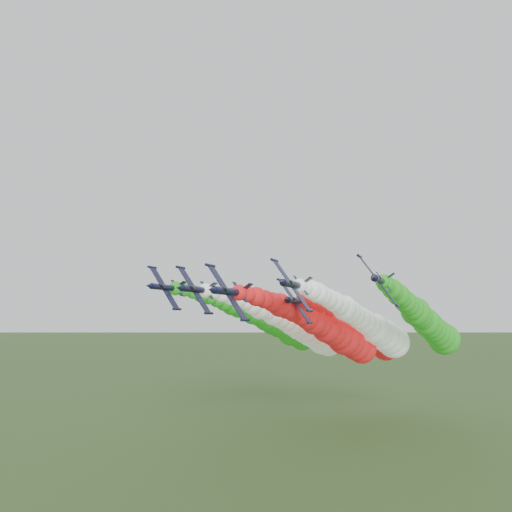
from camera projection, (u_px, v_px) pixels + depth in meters
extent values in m
cylinder|color=black|center=(229.00, 292.00, 78.82)|extent=(1.71, 10.01, 1.71)
cone|color=black|center=(211.00, 290.00, 73.41)|extent=(1.55, 2.00, 1.55)
cone|color=black|center=(243.00, 293.00, 83.81)|extent=(1.55, 1.00, 1.55)
ellipsoid|color=black|center=(225.00, 289.00, 76.67)|extent=(1.07, 2.09, 1.13)
cube|color=black|center=(227.00, 292.00, 78.65)|extent=(6.30, 2.11, 8.78)
cylinder|color=black|center=(210.00, 265.00, 80.36)|extent=(0.68, 2.89, 0.68)
cylinder|color=black|center=(245.00, 320.00, 76.94)|extent=(0.68, 2.89, 0.68)
cube|color=black|center=(245.00, 288.00, 82.38)|extent=(2.17, 1.67, 1.61)
cube|color=black|center=(240.00, 292.00, 82.65)|extent=(2.54, 1.22, 3.51)
sphere|color=red|center=(239.00, 293.00, 82.38)|extent=(2.70, 2.70, 2.70)
sphere|color=red|center=(248.00, 294.00, 85.70)|extent=(2.74, 2.74, 2.74)
sphere|color=red|center=(256.00, 297.00, 88.98)|extent=(3.48, 3.48, 3.48)
sphere|color=red|center=(264.00, 299.00, 92.24)|extent=(3.47, 3.47, 3.47)
sphere|color=red|center=(272.00, 302.00, 95.46)|extent=(3.82, 3.82, 3.82)
sphere|color=red|center=(280.00, 305.00, 98.66)|extent=(4.74, 4.74, 4.74)
sphere|color=red|center=(287.00, 308.00, 101.84)|extent=(4.52, 4.52, 4.52)
sphere|color=red|center=(294.00, 311.00, 104.99)|extent=(4.61, 4.61, 4.61)
sphere|color=red|center=(301.00, 315.00, 108.11)|extent=(4.71, 4.71, 4.71)
sphere|color=red|center=(307.00, 318.00, 111.22)|extent=(5.24, 5.24, 5.24)
sphere|color=red|center=(314.00, 321.00, 114.29)|extent=(6.14, 6.14, 6.14)
sphere|color=red|center=(320.00, 325.00, 117.35)|extent=(5.68, 5.68, 5.68)
sphere|color=red|center=(326.00, 328.00, 120.38)|extent=(7.09, 7.09, 7.09)
sphere|color=red|center=(332.00, 331.00, 123.39)|extent=(7.00, 7.00, 7.00)
sphere|color=red|center=(338.00, 335.00, 126.37)|extent=(7.44, 7.44, 7.44)
sphere|color=red|center=(344.00, 338.00, 129.34)|extent=(8.69, 8.69, 8.69)
sphere|color=red|center=(350.00, 342.00, 132.28)|extent=(7.92, 7.92, 7.92)
sphere|color=red|center=(356.00, 345.00, 135.19)|extent=(8.20, 8.20, 8.20)
sphere|color=red|center=(361.00, 349.00, 138.09)|extent=(8.22, 8.22, 8.22)
cylinder|color=black|center=(196.00, 289.00, 93.60)|extent=(1.71, 10.01, 1.71)
cone|color=black|center=(179.00, 288.00, 88.19)|extent=(1.55, 2.00, 1.55)
cone|color=black|center=(209.00, 291.00, 98.59)|extent=(1.55, 1.00, 1.55)
ellipsoid|color=black|center=(191.00, 287.00, 91.45)|extent=(1.07, 2.09, 1.13)
cube|color=black|center=(194.00, 290.00, 93.43)|extent=(6.30, 2.11, 8.78)
cylinder|color=black|center=(180.00, 267.00, 95.14)|extent=(0.68, 2.89, 0.68)
cylinder|color=black|center=(209.00, 313.00, 91.73)|extent=(0.68, 2.89, 0.68)
cube|color=black|center=(211.00, 287.00, 97.17)|extent=(2.17, 1.67, 1.61)
cube|color=black|center=(207.00, 290.00, 97.43)|extent=(2.54, 1.22, 3.51)
sphere|color=white|center=(205.00, 290.00, 97.17)|extent=(2.82, 2.82, 2.82)
sphere|color=white|center=(214.00, 292.00, 100.48)|extent=(2.81, 2.81, 2.81)
sphere|color=white|center=(222.00, 294.00, 103.76)|extent=(3.41, 3.41, 3.41)
sphere|color=white|center=(230.00, 296.00, 107.02)|extent=(3.65, 3.65, 3.65)
sphere|color=white|center=(238.00, 299.00, 110.24)|extent=(3.84, 3.84, 3.84)
sphere|color=white|center=(246.00, 302.00, 113.45)|extent=(3.78, 3.78, 3.78)
sphere|color=white|center=(253.00, 304.00, 116.62)|extent=(4.90, 4.90, 4.90)
sphere|color=white|center=(260.00, 307.00, 119.77)|extent=(5.79, 5.79, 5.79)
sphere|color=white|center=(267.00, 310.00, 122.90)|extent=(4.80, 4.80, 4.80)
sphere|color=white|center=(274.00, 313.00, 126.00)|extent=(6.13, 6.13, 6.13)
sphere|color=white|center=(280.00, 316.00, 129.08)|extent=(6.09, 6.09, 6.09)
sphere|color=white|center=(286.00, 319.00, 132.13)|extent=(6.30, 6.30, 6.30)
sphere|color=white|center=(293.00, 323.00, 135.16)|extent=(7.16, 7.16, 7.16)
sphere|color=white|center=(299.00, 326.00, 138.17)|extent=(7.75, 7.75, 7.75)
sphere|color=white|center=(305.00, 329.00, 141.16)|extent=(7.97, 7.97, 7.97)
sphere|color=white|center=(311.00, 332.00, 144.12)|extent=(8.39, 8.39, 8.39)
sphere|color=white|center=(317.00, 335.00, 147.06)|extent=(8.52, 8.52, 8.52)
sphere|color=white|center=(323.00, 339.00, 149.98)|extent=(9.54, 9.54, 9.54)
sphere|color=white|center=(328.00, 342.00, 152.87)|extent=(8.70, 8.70, 8.70)
cylinder|color=black|center=(293.00, 284.00, 84.89)|extent=(1.71, 10.01, 1.71)
cone|color=black|center=(281.00, 282.00, 79.48)|extent=(1.55, 2.00, 1.55)
cone|color=black|center=(302.00, 286.00, 89.88)|extent=(1.55, 1.00, 1.55)
ellipsoid|color=black|center=(291.00, 282.00, 82.74)|extent=(1.07, 2.09, 1.13)
cube|color=black|center=(292.00, 285.00, 84.72)|extent=(6.30, 2.11, 8.78)
cylinder|color=black|center=(274.00, 260.00, 86.43)|extent=(0.68, 2.89, 0.68)
cylinder|color=black|center=(309.00, 311.00, 83.01)|extent=(0.68, 2.89, 0.68)
cube|color=black|center=(306.00, 282.00, 88.45)|extent=(2.17, 1.67, 1.61)
cube|color=black|center=(301.00, 285.00, 88.72)|extent=(2.54, 1.22, 3.51)
sphere|color=white|center=(300.00, 286.00, 88.45)|extent=(2.62, 2.62, 2.62)
sphere|color=white|center=(306.00, 288.00, 91.77)|extent=(2.68, 2.68, 2.68)
sphere|color=white|center=(312.00, 290.00, 95.05)|extent=(3.71, 3.71, 3.71)
sphere|color=white|center=(317.00, 293.00, 98.31)|extent=(4.04, 4.04, 4.04)
sphere|color=white|center=(323.00, 295.00, 101.53)|extent=(3.82, 3.82, 3.82)
sphere|color=white|center=(329.00, 298.00, 104.73)|extent=(4.06, 4.06, 4.06)
sphere|color=white|center=(334.00, 302.00, 107.91)|extent=(4.51, 4.51, 4.51)
sphere|color=white|center=(339.00, 305.00, 111.06)|extent=(4.60, 4.60, 4.60)
sphere|color=white|center=(344.00, 308.00, 114.18)|extent=(5.77, 5.77, 5.77)
sphere|color=white|center=(350.00, 311.00, 117.29)|extent=(5.50, 5.50, 5.50)
sphere|color=white|center=(355.00, 315.00, 120.36)|extent=(5.32, 5.32, 5.32)
sphere|color=white|center=(360.00, 318.00, 123.42)|extent=(5.71, 5.71, 5.71)
sphere|color=white|center=(365.00, 321.00, 126.45)|extent=(6.06, 6.06, 6.06)
sphere|color=white|center=(370.00, 325.00, 129.46)|extent=(6.24, 6.24, 6.24)
sphere|color=white|center=(374.00, 328.00, 132.44)|extent=(7.89, 7.89, 7.89)
sphere|color=white|center=(379.00, 332.00, 135.41)|extent=(7.87, 7.87, 7.87)
sphere|color=white|center=(384.00, 335.00, 138.35)|extent=(8.82, 8.82, 8.82)
sphere|color=white|center=(389.00, 339.00, 141.26)|extent=(8.86, 8.86, 8.86)
sphere|color=white|center=(394.00, 342.00, 144.16)|extent=(9.19, 9.19, 9.19)
cylinder|color=black|center=(165.00, 287.00, 102.08)|extent=(1.71, 10.01, 1.71)
cone|color=black|center=(149.00, 286.00, 96.68)|extent=(1.55, 2.00, 1.55)
cone|color=black|center=(179.00, 289.00, 107.08)|extent=(1.55, 1.00, 1.55)
ellipsoid|color=black|center=(161.00, 285.00, 99.94)|extent=(1.07, 2.09, 1.13)
cube|color=black|center=(164.00, 288.00, 101.92)|extent=(6.30, 2.11, 8.78)
cylinder|color=black|center=(152.00, 267.00, 103.63)|extent=(0.68, 2.89, 0.68)
cylinder|color=black|center=(177.00, 309.00, 100.21)|extent=(0.68, 2.89, 0.68)
cube|color=black|center=(181.00, 285.00, 105.65)|extent=(2.17, 1.67, 1.61)
cube|color=black|center=(177.00, 288.00, 105.92)|extent=(2.54, 1.22, 3.51)
sphere|color=#22931C|center=(176.00, 288.00, 105.65)|extent=(3.00, 3.00, 3.00)
sphere|color=#22931C|center=(184.00, 290.00, 108.97)|extent=(3.01, 3.01, 3.01)
sphere|color=#22931C|center=(193.00, 292.00, 112.25)|extent=(3.20, 3.20, 3.20)
sphere|color=#22931C|center=(201.00, 294.00, 115.50)|extent=(3.97, 3.97, 3.97)
sphere|color=#22931C|center=(209.00, 296.00, 118.73)|extent=(3.87, 3.87, 3.87)
sphere|color=#22931C|center=(217.00, 299.00, 121.93)|extent=(4.12, 4.12, 4.12)
sphere|color=#22931C|center=(224.00, 302.00, 125.10)|extent=(4.75, 4.75, 4.75)
sphere|color=#22931C|center=(232.00, 304.00, 128.25)|extent=(5.58, 5.58, 5.58)
sphere|color=#22931C|center=(239.00, 307.00, 131.38)|extent=(5.62, 5.62, 5.62)
sphere|color=#22931C|center=(246.00, 310.00, 134.48)|extent=(5.29, 5.29, 5.29)
sphere|color=#22931C|center=(253.00, 313.00, 137.56)|extent=(6.23, 6.23, 6.23)
sphere|color=#22931C|center=(259.00, 316.00, 140.62)|extent=(5.87, 5.87, 5.87)
sphere|color=#22931C|center=(266.00, 319.00, 143.65)|extent=(6.81, 6.81, 6.81)
sphere|color=#22931C|center=(272.00, 322.00, 146.65)|extent=(7.27, 7.27, 7.27)
sphere|color=#22931C|center=(278.00, 325.00, 149.64)|extent=(7.21, 7.21, 7.21)
sphere|color=#22931C|center=(284.00, 328.00, 152.60)|extent=(6.89, 6.89, 6.89)
sphere|color=#22931C|center=(290.00, 331.00, 155.54)|extent=(8.68, 8.68, 8.68)
sphere|color=#22931C|center=(296.00, 335.00, 158.46)|extent=(7.74, 7.74, 7.74)
sphere|color=#22931C|center=(302.00, 338.00, 161.36)|extent=(8.15, 8.15, 8.15)
cylinder|color=black|center=(379.00, 280.00, 85.97)|extent=(1.71, 10.01, 1.71)
cone|color=black|center=(373.00, 278.00, 80.56)|extent=(1.55, 2.00, 1.55)
cone|color=black|center=(384.00, 282.00, 90.96)|extent=(1.55, 1.00, 1.55)
ellipsoid|color=black|center=(379.00, 278.00, 83.82)|extent=(1.07, 2.09, 1.13)
cube|color=black|center=(378.00, 281.00, 85.80)|extent=(6.30, 2.11, 8.78)
cylinder|color=black|center=(359.00, 256.00, 87.51)|extent=(0.68, 2.89, 0.68)
cylinder|color=black|center=(397.00, 306.00, 84.10)|extent=(0.68, 2.89, 0.68)
cube|color=black|center=(389.00, 277.00, 89.54)|extent=(2.17, 1.67, 1.61)
cube|color=black|center=(383.00, 281.00, 89.80)|extent=(2.54, 1.22, 3.51)
sphere|color=#22931C|center=(382.00, 282.00, 89.54)|extent=(2.56, 2.56, 2.56)
sphere|color=#22931C|center=(386.00, 283.00, 92.85)|extent=(3.32, 3.32, 3.32)
sphere|color=#22931C|center=(389.00, 286.00, 96.13)|extent=(2.87, 2.87, 2.87)
sphere|color=#22931C|center=(392.00, 289.00, 99.39)|extent=(4.09, 4.09, 4.09)
sphere|color=#22931C|center=(395.00, 292.00, 102.61)|extent=(3.59, 3.59, 3.59)
sphere|color=#22931C|center=(398.00, 295.00, 105.81)|extent=(4.68, 4.68, 4.68)
sphere|color=#22931C|center=(402.00, 298.00, 108.99)|extent=(4.40, 4.40, 4.40)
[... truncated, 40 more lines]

